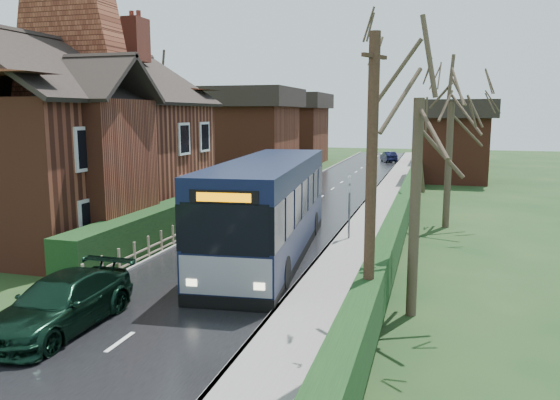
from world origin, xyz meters
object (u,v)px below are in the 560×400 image
(brick_house, at_px, (78,137))
(car_silver, at_px, (219,214))
(car_green, at_px, (61,303))
(telegraph_pole, at_px, (371,198))
(bus_stop_sign, at_px, (350,198))
(bus, at_px, (269,209))

(brick_house, distance_m, car_silver, 7.37)
(car_green, relative_size, telegraph_pole, 0.65)
(brick_house, relative_size, car_green, 3.14)
(bus_stop_sign, bearing_deg, car_green, -119.13)
(brick_house, distance_m, telegraph_pole, 17.53)
(brick_house, relative_size, bus_stop_sign, 5.03)
(car_green, bearing_deg, bus_stop_sign, 64.48)
(car_silver, xyz_separation_m, car_green, (0.89, -12.71, 0.01))
(bus, bearing_deg, car_green, -115.25)
(brick_house, bearing_deg, bus_stop_sign, 5.64)
(brick_house, distance_m, car_green, 12.98)
(car_silver, distance_m, car_green, 12.75)
(brick_house, relative_size, telegraph_pole, 2.04)
(bus, relative_size, telegraph_pole, 1.74)
(bus, xyz_separation_m, car_silver, (-3.87, 4.36, -1.18))
(brick_house, xyz_separation_m, car_silver, (5.93, 2.31, -3.71))
(telegraph_pole, bearing_deg, brick_house, 170.25)
(brick_house, distance_m, bus_stop_sign, 12.71)
(car_green, distance_m, telegraph_pole, 8.28)
(bus_stop_sign, bearing_deg, bus, -131.92)
(brick_house, height_order, car_green, brick_house)
(car_green, relative_size, bus_stop_sign, 1.60)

